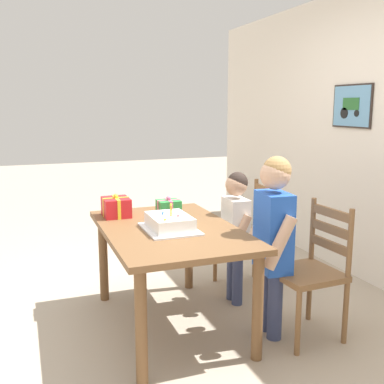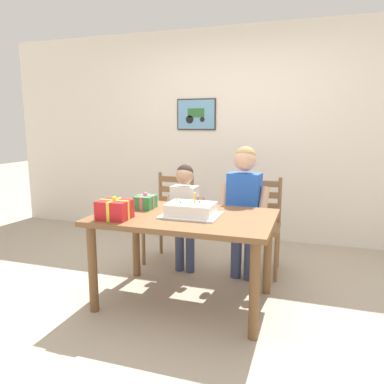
{
  "view_description": "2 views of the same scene",
  "coord_description": "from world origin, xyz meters",
  "px_view_note": "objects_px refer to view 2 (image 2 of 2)",
  "views": [
    {
      "loc": [
        2.95,
        -0.93,
        1.57
      ],
      "look_at": [
        0.13,
        0.12,
        1.0
      ],
      "focal_mm": 43.01,
      "sensor_mm": 36.0,
      "label": 1
    },
    {
      "loc": [
        0.94,
        -2.69,
        1.43
      ],
      "look_at": [
        0.02,
        0.14,
        0.89
      ],
      "focal_mm": 34.82,
      "sensor_mm": 36.0,
      "label": 2
    }
  ],
  "objects_px": {
    "gift_box_red_large": "(145,202)",
    "dining_table": "(185,227)",
    "child_older": "(244,200)",
    "gift_box_beside_cake": "(115,210)",
    "birthday_cake": "(191,210)",
    "chair_left": "(170,218)",
    "chair_right": "(258,225)",
    "child_younger": "(185,208)"
  },
  "relations": [
    {
      "from": "dining_table",
      "to": "chair_right",
      "type": "relative_size",
      "value": 1.52
    },
    {
      "from": "dining_table",
      "to": "child_older",
      "type": "height_order",
      "value": "child_older"
    },
    {
      "from": "birthday_cake",
      "to": "gift_box_red_large",
      "type": "distance_m",
      "value": 0.47
    },
    {
      "from": "dining_table",
      "to": "chair_left",
      "type": "bearing_deg",
      "value": 118.4
    },
    {
      "from": "dining_table",
      "to": "gift_box_beside_cake",
      "type": "xyz_separation_m",
      "value": [
        -0.46,
        -0.28,
        0.17
      ]
    },
    {
      "from": "gift_box_red_large",
      "to": "chair_left",
      "type": "xyz_separation_m",
      "value": [
        -0.07,
        0.74,
        -0.32
      ]
    },
    {
      "from": "dining_table",
      "to": "birthday_cake",
      "type": "distance_m",
      "value": 0.16
    },
    {
      "from": "gift_box_red_large",
      "to": "gift_box_beside_cake",
      "type": "bearing_deg",
      "value": -99.44
    },
    {
      "from": "chair_left",
      "to": "chair_right",
      "type": "height_order",
      "value": "same"
    },
    {
      "from": "dining_table",
      "to": "gift_box_red_large",
      "type": "relative_size",
      "value": 7.89
    },
    {
      "from": "dining_table",
      "to": "gift_box_beside_cake",
      "type": "relative_size",
      "value": 5.86
    },
    {
      "from": "birthday_cake",
      "to": "chair_right",
      "type": "relative_size",
      "value": 0.48
    },
    {
      "from": "child_older",
      "to": "dining_table",
      "type": "bearing_deg",
      "value": -120.68
    },
    {
      "from": "chair_left",
      "to": "child_younger",
      "type": "bearing_deg",
      "value": -44.22
    },
    {
      "from": "birthday_cake",
      "to": "gift_box_beside_cake",
      "type": "height_order",
      "value": "birthday_cake"
    },
    {
      "from": "birthday_cake",
      "to": "gift_box_red_large",
      "type": "bearing_deg",
      "value": 163.2
    },
    {
      "from": "chair_right",
      "to": "birthday_cake",
      "type": "bearing_deg",
      "value": -114.88
    },
    {
      "from": "chair_right",
      "to": "child_older",
      "type": "xyz_separation_m",
      "value": [
        -0.1,
        -0.24,
        0.29
      ]
    },
    {
      "from": "gift_box_beside_cake",
      "to": "dining_table",
      "type": "bearing_deg",
      "value": 31.43
    },
    {
      "from": "gift_box_red_large",
      "to": "child_younger",
      "type": "height_order",
      "value": "child_younger"
    },
    {
      "from": "chair_right",
      "to": "dining_table",
      "type": "bearing_deg",
      "value": -118.49
    },
    {
      "from": "dining_table",
      "to": "gift_box_beside_cake",
      "type": "height_order",
      "value": "gift_box_beside_cake"
    },
    {
      "from": "gift_box_beside_cake",
      "to": "birthday_cake",
      "type": "bearing_deg",
      "value": 26.85
    },
    {
      "from": "birthday_cake",
      "to": "child_younger",
      "type": "xyz_separation_m",
      "value": [
        -0.27,
        0.63,
        -0.13
      ]
    },
    {
      "from": "gift_box_red_large",
      "to": "dining_table",
      "type": "bearing_deg",
      "value": -16.72
    },
    {
      "from": "chair_left",
      "to": "gift_box_beside_cake",
      "type": "bearing_deg",
      "value": -89.85
    },
    {
      "from": "chair_right",
      "to": "child_older",
      "type": "distance_m",
      "value": 0.39
    },
    {
      "from": "chair_right",
      "to": "child_younger",
      "type": "relative_size",
      "value": 0.87
    },
    {
      "from": "dining_table",
      "to": "chair_left",
      "type": "relative_size",
      "value": 1.52
    },
    {
      "from": "gift_box_beside_cake",
      "to": "chair_right",
      "type": "relative_size",
      "value": 0.26
    },
    {
      "from": "dining_table",
      "to": "child_older",
      "type": "bearing_deg",
      "value": 59.32
    },
    {
      "from": "gift_box_red_large",
      "to": "chair_right",
      "type": "xyz_separation_m",
      "value": [
        0.86,
        0.74,
        -0.32
      ]
    },
    {
      "from": "gift_box_red_large",
      "to": "chair_left",
      "type": "bearing_deg",
      "value": 95.37
    },
    {
      "from": "child_younger",
      "to": "birthday_cake",
      "type": "bearing_deg",
      "value": -66.71
    },
    {
      "from": "birthday_cake",
      "to": "chair_right",
      "type": "xyz_separation_m",
      "value": [
        0.4,
        0.87,
        -0.31
      ]
    },
    {
      "from": "birthday_cake",
      "to": "dining_table",
      "type": "bearing_deg",
      "value": 162.7
    },
    {
      "from": "birthday_cake",
      "to": "chair_right",
      "type": "height_order",
      "value": "birthday_cake"
    },
    {
      "from": "dining_table",
      "to": "gift_box_red_large",
      "type": "distance_m",
      "value": 0.44
    },
    {
      "from": "chair_right",
      "to": "child_older",
      "type": "bearing_deg",
      "value": -112.6
    },
    {
      "from": "chair_right",
      "to": "gift_box_beside_cake",
      "type": "bearing_deg",
      "value": -129.11
    },
    {
      "from": "child_younger",
      "to": "child_older",
      "type": "bearing_deg",
      "value": -0.04
    },
    {
      "from": "child_older",
      "to": "child_younger",
      "type": "distance_m",
      "value": 0.58
    }
  ]
}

